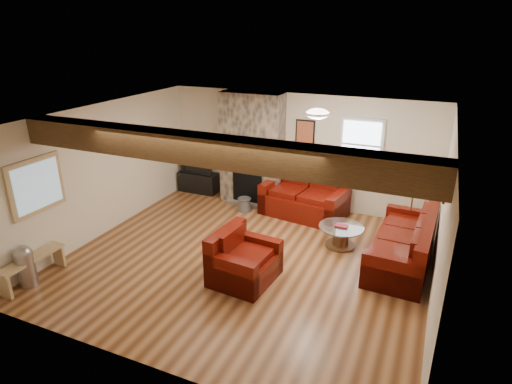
% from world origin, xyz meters
% --- Properties ---
extents(room, '(8.00, 8.00, 8.00)m').
position_xyz_m(room, '(0.00, 0.00, 1.25)').
color(room, brown).
rests_on(room, ground).
extents(floor, '(6.00, 6.00, 0.00)m').
position_xyz_m(floor, '(0.00, 0.00, 0.00)').
color(floor, brown).
rests_on(floor, ground).
extents(oak_beam, '(6.00, 0.36, 0.38)m').
position_xyz_m(oak_beam, '(0.00, -1.25, 2.31)').
color(oak_beam, '#35210F').
rests_on(oak_beam, room).
extents(chimney_breast, '(1.40, 0.67, 2.50)m').
position_xyz_m(chimney_breast, '(-1.00, 2.49, 1.22)').
color(chimney_breast, '#3C372E').
rests_on(chimney_breast, floor).
extents(back_window, '(0.90, 0.08, 1.10)m').
position_xyz_m(back_window, '(1.35, 2.71, 1.55)').
color(back_window, silver).
rests_on(back_window, room).
extents(hatch_window, '(0.08, 1.00, 0.90)m').
position_xyz_m(hatch_window, '(-2.96, -1.50, 1.45)').
color(hatch_window, tan).
rests_on(hatch_window, room).
extents(ceiling_dome, '(0.40, 0.40, 0.18)m').
position_xyz_m(ceiling_dome, '(0.90, 0.90, 2.44)').
color(ceiling_dome, white).
rests_on(ceiling_dome, room).
extents(artwork_back, '(0.42, 0.06, 0.52)m').
position_xyz_m(artwork_back, '(0.15, 2.71, 1.70)').
color(artwork_back, black).
rests_on(artwork_back, room).
extents(artwork_right, '(0.06, 0.55, 0.42)m').
position_xyz_m(artwork_right, '(2.96, 0.30, 1.75)').
color(artwork_right, black).
rests_on(artwork_right, room).
extents(sofa_three, '(1.02, 2.23, 0.84)m').
position_xyz_m(sofa_three, '(2.48, 0.97, 0.42)').
color(sofa_three, '#430A04').
rests_on(sofa_three, floor).
extents(loveseat, '(1.86, 1.24, 0.92)m').
position_xyz_m(loveseat, '(0.34, 2.23, 0.46)').
color(loveseat, '#430A04').
rests_on(loveseat, floor).
extents(armchair_red, '(0.97, 1.09, 0.82)m').
position_xyz_m(armchair_red, '(0.24, -0.58, 0.41)').
color(armchair_red, '#430A04').
rests_on(armchair_red, floor).
extents(coffee_table, '(0.82, 0.82, 0.43)m').
position_xyz_m(coffee_table, '(1.39, 1.14, 0.20)').
color(coffee_table, '#412315').
rests_on(coffee_table, floor).
extents(tv_cabinet, '(0.97, 0.39, 0.49)m').
position_xyz_m(tv_cabinet, '(-2.45, 2.53, 0.24)').
color(tv_cabinet, black).
rests_on(tv_cabinet, floor).
extents(television, '(0.83, 0.11, 0.48)m').
position_xyz_m(television, '(-2.45, 2.53, 0.73)').
color(television, black).
rests_on(television, tv_cabinet).
extents(floor_lamp, '(0.41, 0.41, 1.59)m').
position_xyz_m(floor_lamp, '(2.51, 1.90, 1.36)').
color(floor_lamp, '#A98E46').
rests_on(floor_lamp, floor).
extents(pine_bench, '(0.26, 1.11, 0.41)m').
position_xyz_m(pine_bench, '(-2.83, -1.95, 0.21)').
color(pine_bench, tan).
rests_on(pine_bench, floor).
extents(pedal_bin, '(0.28, 0.28, 0.69)m').
position_xyz_m(pedal_bin, '(-2.82, -2.07, 0.34)').
color(pedal_bin, '#9D9DA2').
rests_on(pedal_bin, floor).
extents(coal_bucket, '(0.32, 0.32, 0.30)m').
position_xyz_m(coal_bucket, '(-0.93, 1.92, 0.15)').
color(coal_bucket, slate).
rests_on(coal_bucket, floor).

